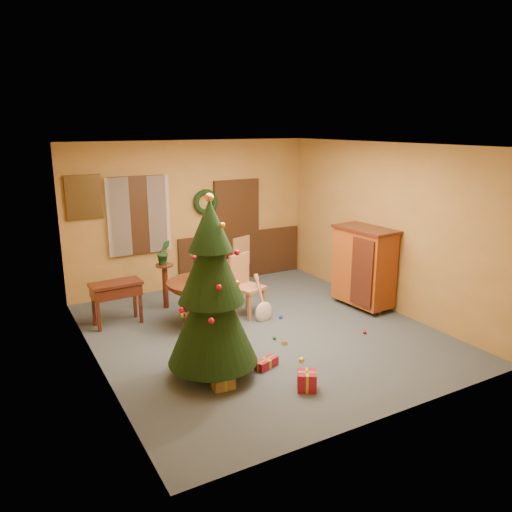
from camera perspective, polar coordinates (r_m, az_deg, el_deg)
room_envelope at (r=10.08m, az=-5.99°, el=2.87°), size 5.50×5.50×5.50m
dining_table at (r=8.13m, az=-6.30°, el=-4.39°), size 1.09×1.09×0.75m
urn at (r=8.03m, az=-6.37°, el=-2.16°), size 0.29×0.29×0.21m
centerpiece_plant at (r=7.95m, az=-6.43°, el=-0.14°), size 0.34×0.29×0.38m
chair_near at (r=8.54m, az=-1.30°, el=-3.07°), size 0.59×0.59×1.06m
chair_far at (r=9.97m, az=-2.20°, el=-0.45°), size 0.59×0.59×1.05m
guitar at (r=8.30m, az=0.89°, el=-4.99°), size 0.34×0.50×0.73m
plant_stand at (r=8.99m, az=-10.35°, el=-2.83°), size 0.31×0.31×0.80m
stand_plant at (r=8.84m, az=-10.51°, el=0.42°), size 0.25×0.20×0.44m
christmas_tree at (r=6.30m, az=-5.10°, el=-4.25°), size 1.16×1.16×2.40m
writing_desk at (r=8.42m, az=-15.69°, el=-4.06°), size 0.83×0.44×0.72m
sideboard at (r=9.03m, az=12.23°, el=-1.02°), size 0.68×1.17×1.45m
gift_a at (r=6.42m, az=-3.77°, el=-14.27°), size 0.28×0.21×0.14m
gift_b at (r=6.39m, az=5.82°, el=-13.99°), size 0.32×0.32×0.24m
gift_c at (r=7.00m, az=-6.80°, el=-11.78°), size 0.30×0.28×0.14m
gift_d at (r=6.90m, az=1.20°, el=-12.15°), size 0.38×0.25×0.13m
toy_a at (r=8.52m, az=2.84°, el=-6.99°), size 0.09×0.09×0.05m
toy_b at (r=7.73m, az=2.13°, el=-9.31°), size 0.06×0.06×0.06m
toy_c at (r=7.09m, az=5.20°, el=-11.73°), size 0.09×0.09×0.05m
toy_d at (r=8.10m, az=12.31°, el=-8.50°), size 0.06×0.06×0.06m
toy_e at (r=7.57m, az=3.28°, el=-9.92°), size 0.08×0.06×0.05m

